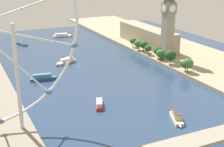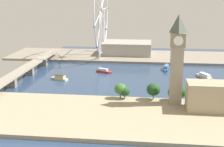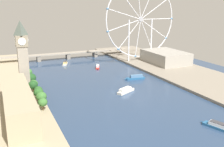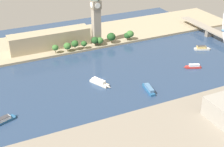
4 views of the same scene
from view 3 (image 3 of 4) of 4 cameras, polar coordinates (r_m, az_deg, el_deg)
name	(u,v)px [view 3 (image 3 of 4)]	position (r m, az deg, el deg)	size (l,w,h in m)	color
ground_plane	(113,91)	(289.30, 0.21, -3.92)	(411.15, 411.15, 0.00)	navy
riverbank_right	(198,78)	(353.68, 18.33, -0.91)	(90.00, 520.00, 3.00)	gray
clock_tower	(23,56)	(285.15, -18.97, 3.73)	(12.58, 12.58, 74.92)	gray
parliament_block	(18,102)	(232.42, -19.96, -5.94)	(22.00, 106.61, 22.69)	tan
tree_row_embankment	(33,83)	(293.29, -16.86, -2.04)	(12.27, 117.03, 14.70)	#513823
ferris_wheel	(141,20)	(430.63, 6.31, 11.59)	(124.35, 3.20, 128.19)	silver
riverside_hall	(165,57)	(423.69, 11.58, 3.58)	(51.12, 72.07, 18.27)	gray
river_bridge	(68,54)	(464.07, -9.64, 4.25)	(223.15, 13.60, 11.38)	gray
tour_boat_0	(126,90)	(285.57, 3.05, -3.71)	(26.71, 16.05, 5.54)	beige
tour_boat_1	(217,126)	(222.16, 22.10, -10.56)	(13.26, 25.58, 5.13)	#235684
tour_boat_2	(98,67)	(392.40, -3.15, 1.46)	(11.41, 20.91, 4.92)	#B22D28
tour_boat_3	(65,63)	(422.09, -10.20, 2.25)	(12.80, 22.89, 5.86)	beige
tour_boat_4	(135,77)	(335.72, 5.16, -0.86)	(28.30, 8.59, 5.79)	#235684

